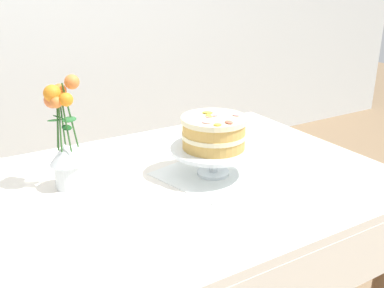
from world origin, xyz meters
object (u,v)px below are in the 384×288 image
at_px(cake_stand, 213,152).
at_px(layer_cake, 214,132).
at_px(flower_vase, 64,141).
at_px(dining_table, 181,206).

bearing_deg(cake_stand, layer_cake, -108.11).
relative_size(cake_stand, layer_cake, 1.34).
bearing_deg(cake_stand, flower_vase, 160.31).
distance_m(cake_stand, flower_vase, 0.48).
distance_m(dining_table, cake_stand, 0.21).
xyz_separation_m(dining_table, flower_vase, (-0.33, 0.15, 0.25)).
bearing_deg(layer_cake, dining_table, 176.97).
xyz_separation_m(cake_stand, layer_cake, (-0.00, -0.00, 0.07)).
distance_m(layer_cake, flower_vase, 0.48).
height_order(layer_cake, flower_vase, flower_vase).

